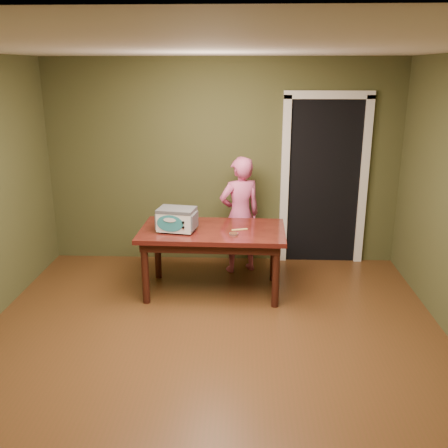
# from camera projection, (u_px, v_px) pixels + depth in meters

# --- Properties ---
(floor) EXTENTS (5.00, 5.00, 0.00)m
(floor) POSITION_uv_depth(u_px,v_px,m) (210.00, 361.00, 4.37)
(floor) COLOR #502E17
(floor) RESTS_ON ground
(room_shell) EXTENTS (4.52, 5.02, 2.61)m
(room_shell) POSITION_uv_depth(u_px,v_px,m) (208.00, 169.00, 3.86)
(room_shell) COLOR #434525
(room_shell) RESTS_ON ground
(doorway) EXTENTS (1.10, 0.66, 2.25)m
(doorway) POSITION_uv_depth(u_px,v_px,m) (320.00, 178.00, 6.66)
(doorway) COLOR black
(doorway) RESTS_ON ground
(dining_table) EXTENTS (1.62, 0.94, 0.75)m
(dining_table) POSITION_uv_depth(u_px,v_px,m) (213.00, 237.00, 5.56)
(dining_table) COLOR #340E0C
(dining_table) RESTS_ON floor
(toy_oven) EXTENTS (0.46, 0.34, 0.26)m
(toy_oven) POSITION_uv_depth(u_px,v_px,m) (177.00, 219.00, 5.42)
(toy_oven) COLOR #4C4F54
(toy_oven) RESTS_ON dining_table
(baking_pan) EXTENTS (0.10, 0.10, 0.02)m
(baking_pan) POSITION_uv_depth(u_px,v_px,m) (234.00, 234.00, 5.33)
(baking_pan) COLOR silver
(baking_pan) RESTS_ON dining_table
(spatula) EXTENTS (0.18, 0.08, 0.01)m
(spatula) POSITION_uv_depth(u_px,v_px,m) (240.00, 229.00, 5.50)
(spatula) COLOR #E6CD64
(spatula) RESTS_ON dining_table
(child) EXTENTS (0.62, 0.53, 1.45)m
(child) POSITION_uv_depth(u_px,v_px,m) (240.00, 215.00, 6.14)
(child) COLOR #D05587
(child) RESTS_ON floor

